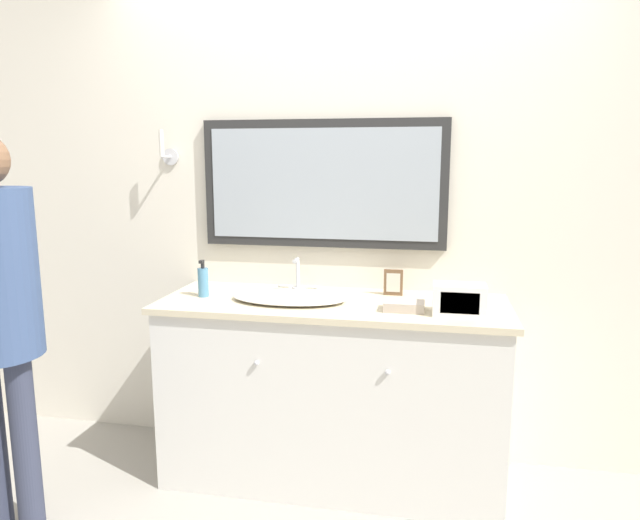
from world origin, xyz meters
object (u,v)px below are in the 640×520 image
object	(u,v)px
soap_bottle	(203,282)
sink_basin	(289,297)
picture_frame	(393,282)
appliance_box	(459,300)

from	to	relation	value
soap_bottle	sink_basin	bearing A→B (deg)	0.78
soap_bottle	picture_frame	distance (m)	0.95
soap_bottle	picture_frame	xyz separation A→B (m)	(0.93, 0.21, -0.01)
sink_basin	picture_frame	bearing A→B (deg)	22.79
sink_basin	appliance_box	world-z (taller)	sink_basin
soap_bottle	picture_frame	size ratio (longest dim) A/B	1.41
soap_bottle	picture_frame	world-z (taller)	soap_bottle
soap_bottle	appliance_box	distance (m)	1.24
sink_basin	appliance_box	distance (m)	0.80
appliance_box	picture_frame	bearing A→B (deg)	134.71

